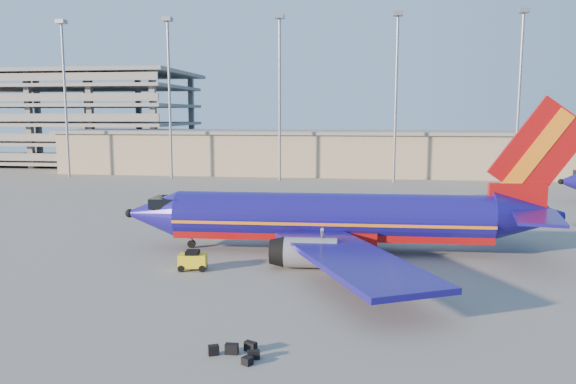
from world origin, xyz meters
name	(u,v)px	position (x,y,z in m)	size (l,w,h in m)	color
ground	(259,237)	(0.00, 0.00, 0.00)	(220.00, 220.00, 0.00)	slate
terminal_building	(365,152)	(10.00, 58.00, 4.32)	(122.00, 16.00, 8.50)	gray
parking_garage	(61,114)	(-62.00, 74.05, 11.73)	(62.00, 32.00, 21.40)	slate
light_mast_row	(337,80)	(5.00, 46.00, 17.55)	(101.60, 1.60, 28.65)	gray
aircraft_main	(341,219)	(8.09, -4.69, 2.83)	(39.17, 37.67, 13.26)	navy
baggage_tug	(193,260)	(-2.83, -12.07, 0.79)	(2.25, 1.53, 1.51)	yellow
luggage_pile	(239,351)	(4.04, -26.54, 0.23)	(2.68, 2.09, 0.52)	black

